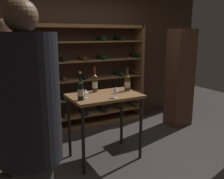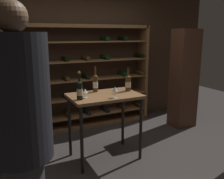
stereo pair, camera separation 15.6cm
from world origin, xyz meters
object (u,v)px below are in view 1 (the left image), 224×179
object	(u,v)px
person_host_in_suit	(10,92)
wine_bottle_gold_foil	(127,83)
display_cabinet	(180,78)
tasting_table	(105,103)
wine_glass_stemmed_right	(116,90)
wine_rack	(83,79)
wine_glass_stemmed_center	(86,92)
wine_bottle_green_slim	(81,90)
person_guest_khaki	(30,128)
wine_bottle_red_label	(95,83)

from	to	relation	value
person_host_in_suit	wine_bottle_gold_foil	bearing A→B (deg)	-120.38
display_cabinet	tasting_table	bearing A→B (deg)	-164.29
wine_glass_stemmed_right	person_host_in_suit	bearing A→B (deg)	162.11
wine_rack	wine_glass_stemmed_center	bearing A→B (deg)	-110.17
person_host_in_suit	display_cabinet	world-z (taller)	person_host_in_suit
tasting_table	wine_glass_stemmed_center	bearing A→B (deg)	-170.23
wine_bottle_gold_foil	wine_glass_stemmed_right	size ratio (longest dim) A/B	2.33
wine_bottle_green_slim	wine_bottle_gold_foil	xyz separation A→B (m)	(0.80, 0.17, -0.00)
person_host_in_suit	wine_glass_stemmed_center	distance (m)	0.92
wine_rack	person_guest_khaki	xyz separation A→B (m)	(-1.41, -2.50, 0.16)
tasting_table	wine_glass_stemmed_right	bearing A→B (deg)	-76.43
person_host_in_suit	wine_bottle_red_label	size ratio (longest dim) A/B	5.34
wine_glass_stemmed_right	tasting_table	bearing A→B (deg)	103.57
wine_rack	tasting_table	world-z (taller)	wine_rack
wine_bottle_green_slim	wine_bottle_red_label	size ratio (longest dim) A/B	0.99
person_host_in_suit	display_cabinet	distance (m)	3.12
tasting_table	wine_glass_stemmed_center	world-z (taller)	wine_glass_stemmed_center
wine_rack	wine_glass_stemmed_center	distance (m)	1.45
wine_bottle_red_label	wine_glass_stemmed_center	distance (m)	0.37
display_cabinet	wine_bottle_red_label	bearing A→B (deg)	-170.63
display_cabinet	wine_bottle_green_slim	xyz separation A→B (m)	(-2.29, -0.64, 0.14)
tasting_table	wine_bottle_gold_foil	xyz separation A→B (m)	(0.40, 0.06, 0.25)
person_host_in_suit	wine_glass_stemmed_center	bearing A→B (deg)	-130.57
person_host_in_suit	tasting_table	bearing A→B (deg)	-124.52
person_host_in_suit	wine_glass_stemmed_right	distance (m)	1.31
display_cabinet	wine_glass_stemmed_center	xyz separation A→B (m)	(-2.20, -0.59, 0.10)
wine_rack	wine_glass_stemmed_right	world-z (taller)	wine_rack
person_guest_khaki	wine_bottle_gold_foil	distance (m)	2.04
tasting_table	wine_glass_stemmed_center	distance (m)	0.37
tasting_table	wine_glass_stemmed_center	size ratio (longest dim) A/B	8.03
wine_bottle_green_slim	wine_glass_stemmed_right	xyz separation A→B (m)	(0.45, -0.11, -0.02)
wine_rack	wine_bottle_green_slim	bearing A→B (deg)	-112.65
wine_bottle_red_label	wine_glass_stemmed_right	bearing A→B (deg)	-76.81
wine_bottle_green_slim	wine_glass_stemmed_center	size ratio (longest dim) A/B	2.97
wine_rack	person_guest_khaki	distance (m)	2.87
wine_bottle_red_label	wine_bottle_gold_foil	world-z (taller)	wine_bottle_red_label
wine_glass_stemmed_right	wine_bottle_green_slim	bearing A→B (deg)	166.13
display_cabinet	wine_bottle_green_slim	size ratio (longest dim) A/B	5.15
wine_bottle_red_label	wine_bottle_gold_foil	bearing A→B (deg)	-19.25
person_host_in_suit	wine_glass_stemmed_right	xyz separation A→B (m)	(1.24, -0.40, -0.02)
display_cabinet	wine_bottle_green_slim	distance (m)	2.39
person_host_in_suit	wine_glass_stemmed_center	world-z (taller)	person_host_in_suit
tasting_table	wine_bottle_red_label	bearing A→B (deg)	102.79
person_host_in_suit	wine_bottle_gold_foil	xyz separation A→B (m)	(1.59, -0.13, -0.01)
person_guest_khaki	wine_bottle_gold_foil	size ratio (longest dim) A/B	5.70
tasting_table	person_host_in_suit	world-z (taller)	person_host_in_suit
tasting_table	display_cabinet	xyz separation A→B (m)	(1.90, 0.53, 0.11)
person_host_in_suit	wine_bottle_red_label	bearing A→B (deg)	-114.27
person_guest_khaki	wine_bottle_red_label	xyz separation A→B (m)	(1.16, 1.41, -0.02)
tasting_table	wine_bottle_gold_foil	distance (m)	0.48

